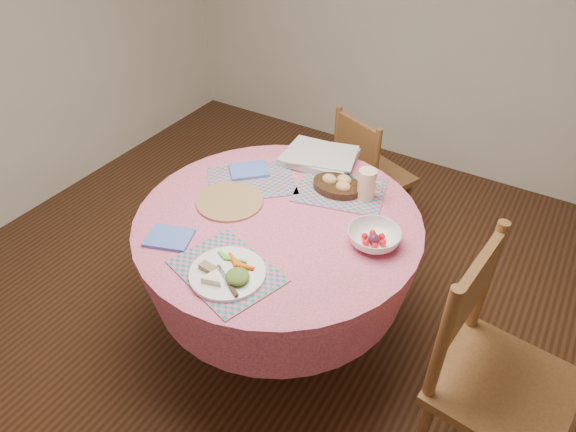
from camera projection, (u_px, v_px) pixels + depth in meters
name	position (u px, v px, depth m)	size (l,w,h in m)	color
ground	(280.00, 331.00, 2.66)	(4.00, 4.00, 0.00)	#331C0F
dining_table	(279.00, 251.00, 2.32)	(1.24, 1.24, 0.75)	#E46A80
chair_right	(491.00, 371.00, 1.84)	(0.50, 0.52, 1.03)	brown
chair_back	(368.00, 173.00, 3.04)	(0.51, 0.50, 0.84)	brown
placemat_front	(227.00, 271.00, 1.94)	(0.40, 0.30, 0.01)	#177F81
placemat_left	(252.00, 181.00, 2.42)	(0.40, 0.30, 0.01)	#177F81
placemat_back	(340.00, 190.00, 2.36)	(0.40, 0.30, 0.01)	#177F81
wicker_trivet	(230.00, 201.00, 2.29)	(0.30, 0.30, 0.01)	#986841
napkin_near	(169.00, 238.00, 2.09)	(0.18, 0.14, 0.01)	#4F69CB
napkin_far	(249.00, 170.00, 2.47)	(0.18, 0.14, 0.01)	#4F69CB
dinner_plate	(228.00, 273.00, 1.91)	(0.29, 0.29, 0.05)	white
bread_bowl	(337.00, 185.00, 2.34)	(0.23, 0.23, 0.08)	black
latte_mug	(367.00, 184.00, 2.27)	(0.12, 0.08, 0.14)	beige
fruit_bowl	(374.00, 238.00, 2.05)	(0.26, 0.26, 0.07)	white
newspaper_stack	(320.00, 157.00, 2.54)	(0.39, 0.33, 0.04)	silver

